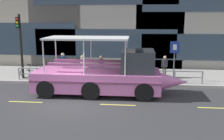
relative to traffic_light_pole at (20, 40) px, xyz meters
name	(u,v)px	position (x,y,z in m)	size (l,w,h in m)	color
ground_plane	(73,100)	(4.42, -3.76, -2.79)	(120.00, 120.00, 0.00)	#333335
sidewalk	(92,75)	(4.42, 1.84, -2.70)	(32.00, 4.80, 0.18)	#99968E
curb_edge	(85,84)	(4.42, -0.65, -2.70)	(32.00, 0.18, 0.18)	#B2ADA3
lane_centreline	(71,103)	(4.42, -4.26, -2.78)	(25.80, 0.12, 0.01)	#DBD64C
curb_guardrail	(108,73)	(5.86, -0.31, -2.06)	(12.04, 0.09, 0.82)	gray
traffic_light_pole	(20,40)	(0.00, 0.00, 0.00)	(0.24, 0.46, 4.32)	black
parking_sign	(175,54)	(10.15, 0.38, -0.85)	(0.60, 0.12, 2.59)	#4C4F54
leaned_bicycle	(33,73)	(0.61, 0.23, -2.23)	(1.74, 0.46, 0.96)	black
duck_tour_boat	(106,76)	(6.04, -2.44, -1.72)	(8.75, 2.52, 3.22)	pink
pedestrian_near_bow	(165,65)	(9.63, 1.11, -1.68)	(0.42, 0.25, 1.53)	#47423D
pedestrian_mid_left	(101,65)	(5.32, 0.58, -1.66)	(0.45, 0.21, 1.57)	#47423D
pedestrian_mid_right	(82,64)	(3.93, 1.02, -1.70)	(0.32, 0.33, 1.50)	#47423D
pedestrian_near_stern	(63,62)	(2.54, 1.04, -1.61)	(0.24, 0.47, 1.65)	#1E2338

